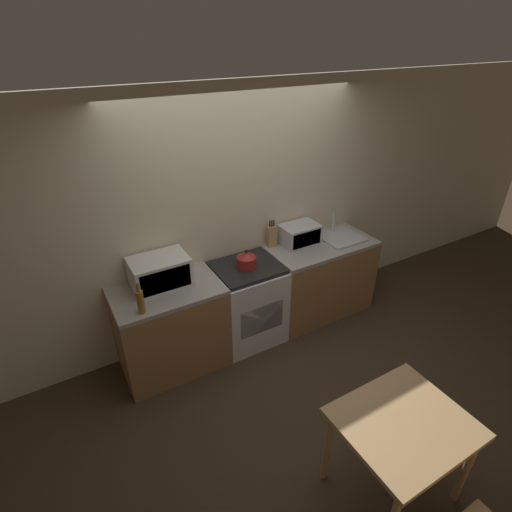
{
  "coord_description": "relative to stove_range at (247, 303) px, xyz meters",
  "views": [
    {
      "loc": [
        -1.75,
        -2.37,
        2.97
      ],
      "look_at": [
        -0.06,
        0.54,
        1.05
      ],
      "focal_mm": 28.0,
      "sensor_mm": 36.0,
      "label": 1
    }
  ],
  "objects": [
    {
      "name": "ground_plane",
      "position": [
        0.11,
        -0.64,
        -0.45
      ],
      "size": [
        16.0,
        16.0,
        0.0
      ],
      "primitive_type": "plane",
      "color": "#3D2D1E"
    },
    {
      "name": "toaster_oven",
      "position": [
        0.74,
        0.14,
        0.56
      ],
      "size": [
        0.41,
        0.29,
        0.22
      ],
      "color": "silver",
      "rests_on": "counter_right_run"
    },
    {
      "name": "stove_range",
      "position": [
        0.0,
        0.0,
        0.0
      ],
      "size": [
        0.68,
        0.62,
        0.9
      ],
      "color": "silver",
      "rests_on": "ground_plane"
    },
    {
      "name": "counter_left_run",
      "position": [
        -0.84,
        0.0,
        0.0
      ],
      "size": [
        1.0,
        0.62,
        0.9
      ],
      "color": "olive",
      "rests_on": "ground_plane"
    },
    {
      "name": "wall_back",
      "position": [
        0.11,
        0.34,
        0.85
      ],
      "size": [
        10.0,
        0.06,
        2.6
      ],
      "color": "beige",
      "rests_on": "ground_plane"
    },
    {
      "name": "counter_right_run",
      "position": [
        0.95,
        0.0,
        0.0
      ],
      "size": [
        1.22,
        0.62,
        0.9
      ],
      "color": "olive",
      "rests_on": "ground_plane"
    },
    {
      "name": "dining_table",
      "position": [
        0.07,
        -2.0,
        0.19
      ],
      "size": [
        0.84,
        0.73,
        0.74
      ],
      "color": "tan",
      "rests_on": "ground_plane"
    },
    {
      "name": "knife_block",
      "position": [
        0.44,
        0.23,
        0.57
      ],
      "size": [
        0.1,
        0.06,
        0.31
      ],
      "color": "tan",
      "rests_on": "counter_right_run"
    },
    {
      "name": "kettle",
      "position": [
        -0.01,
        -0.02,
        0.54
      ],
      "size": [
        0.19,
        0.19,
        0.2
      ],
      "color": "maroon",
      "rests_on": "stove_range"
    },
    {
      "name": "sink_basin",
      "position": [
        1.22,
        0.01,
        0.47
      ],
      "size": [
        0.45,
        0.42,
        0.24
      ],
      "color": "silver",
      "rests_on": "counter_right_run"
    },
    {
      "name": "bottle",
      "position": [
        -1.12,
        -0.22,
        0.57
      ],
      "size": [
        0.06,
        0.06,
        0.29
      ],
      "color": "olive",
      "rests_on": "counter_left_run"
    },
    {
      "name": "microwave",
      "position": [
        -0.85,
        0.11,
        0.59
      ],
      "size": [
        0.52,
        0.36,
        0.28
      ],
      "color": "silver",
      "rests_on": "counter_left_run"
    }
  ]
}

